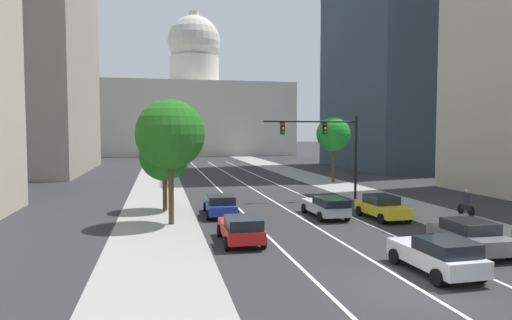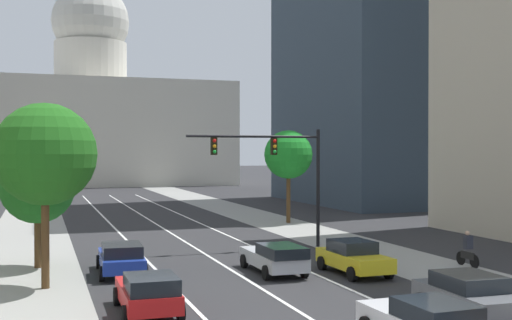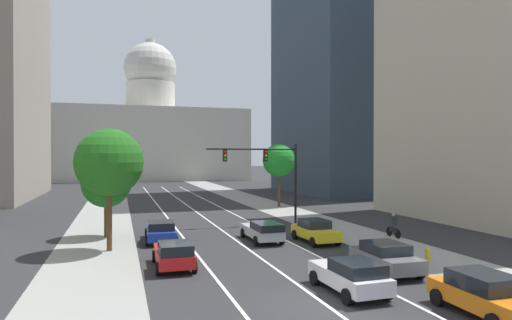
{
  "view_description": "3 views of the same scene",
  "coord_description": "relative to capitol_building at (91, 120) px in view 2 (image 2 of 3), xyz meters",
  "views": [
    {
      "loc": [
        -8.86,
        -14.41,
        5.51
      ],
      "look_at": [
        -1.78,
        18.74,
        3.43
      ],
      "focal_mm": 31.89,
      "sensor_mm": 36.0,
      "label": 1
    },
    {
      "loc": [
        -8.4,
        -14.44,
        5.47
      ],
      "look_at": [
        1.95,
        16.71,
        5.08
      ],
      "focal_mm": 45.79,
      "sensor_mm": 36.0,
      "label": 2
    },
    {
      "loc": [
        -7.63,
        -15.74,
        5.75
      ],
      "look_at": [
        1.56,
        14.37,
        5.49
      ],
      "focal_mm": 31.57,
      "sensor_mm": 36.0,
      "label": 3
    }
  ],
  "objects": [
    {
      "name": "car_blue",
      "position": [
        -4.95,
        -85.82,
        -10.25
      ],
      "size": [
        2.19,
        4.72,
        1.42
      ],
      "rotation": [
        0.0,
        0.0,
        1.53
      ],
      "color": "#1E389E",
      "rests_on": "ground"
    },
    {
      "name": "car_gray",
      "position": [
        4.95,
        -97.36,
        -10.21
      ],
      "size": [
        2.16,
        4.16,
        1.48
      ],
      "rotation": [
        0.0,
        0.0,
        1.55
      ],
      "color": "slate",
      "rests_on": "ground"
    },
    {
      "name": "capitol_building",
      "position": [
        0.0,
        0.0,
        0.0
      ],
      "size": [
        45.69,
        25.65,
        35.4
      ],
      "color": "beige",
      "rests_on": "ground"
    },
    {
      "name": "street_tree_mid_left",
      "position": [
        -8.2,
        -87.97,
        -5.62
      ],
      "size": [
        4.12,
        4.12,
        7.45
      ],
      "color": "#51381E",
      "rests_on": "ground"
    },
    {
      "name": "lane_stripe_right",
      "position": [
        3.3,
        -75.92,
        -10.98
      ],
      "size": [
        0.16,
        90.0,
        0.01
      ],
      "primitive_type": "cube",
      "color": "white",
      "rests_on": "ground"
    },
    {
      "name": "car_silver",
      "position": [
        1.65,
        -87.87,
        -10.25
      ],
      "size": [
        1.99,
        4.73,
        1.39
      ],
      "rotation": [
        0.0,
        0.0,
        1.57
      ],
      "color": "#B2B5BA",
      "rests_on": "ground"
    },
    {
      "name": "street_tree_mid_right",
      "position": [
        9.87,
        -68.32,
        -5.72
      ],
      "size": [
        3.75,
        3.75,
        7.17
      ],
      "color": "#51381E",
      "rests_on": "ground"
    },
    {
      "name": "lane_stripe_center",
      "position": [
        0.0,
        -75.92,
        -10.98
      ],
      "size": [
        0.16,
        90.0,
        0.01
      ],
      "primitive_type": "cube",
      "color": "white",
      "rests_on": "ground"
    },
    {
      "name": "ground_plane",
      "position": [
        0.0,
        -60.92,
        -10.99
      ],
      "size": [
        400.0,
        400.0,
        0.0
      ],
      "primitive_type": "plane",
      "color": "#2B2B2D"
    },
    {
      "name": "car_yellow",
      "position": [
        4.94,
        -89.07,
        -10.22
      ],
      "size": [
        2.08,
        4.34,
        1.5
      ],
      "rotation": [
        0.0,
        0.0,
        1.6
      ],
      "color": "yellow",
      "rests_on": "ground"
    },
    {
      "name": "cyclist",
      "position": [
        10.97,
        -89.12,
        -10.14
      ],
      "size": [
        0.36,
        1.7,
        1.72
      ],
      "rotation": [
        0.0,
        0.0,
        1.57
      ],
      "color": "black",
      "rests_on": "ground"
    },
    {
      "name": "car_red",
      "position": [
        -4.95,
        -93.46,
        -10.24
      ],
      "size": [
        2.02,
        4.21,
        1.44
      ],
      "rotation": [
        0.0,
        0.0,
        1.56
      ],
      "color": "red",
      "rests_on": "ground"
    },
    {
      "name": "lane_stripe_left",
      "position": [
        -3.3,
        -75.92,
        -10.98
      ],
      "size": [
        0.16,
        90.0,
        0.01
      ],
      "primitive_type": "cube",
      "color": "white",
      "rests_on": "ground"
    },
    {
      "name": "street_tree_near_left",
      "position": [
        -8.5,
        -82.97,
        -7.15
      ],
      "size": [
        3.5,
        3.5,
        5.61
      ],
      "color": "#51381E",
      "rests_on": "ground"
    },
    {
      "name": "sidewalk_left",
      "position": [
        -9.04,
        -65.92,
        -10.99
      ],
      "size": [
        4.9,
        130.0,
        0.01
      ],
      "primitive_type": "cube",
      "color": "gray",
      "rests_on": "ground"
    },
    {
      "name": "traffic_signal_mast",
      "position": [
        4.45,
        -80.73,
        -6.08
      ],
      "size": [
        7.88,
        0.39,
        6.79
      ],
      "color": "black",
      "rests_on": "ground"
    },
    {
      "name": "sidewalk_right",
      "position": [
        9.04,
        -65.92,
        -10.99
      ],
      "size": [
        4.9,
        130.0,
        0.01
      ],
      "primitive_type": "cube",
      "color": "gray",
      "rests_on": "ground"
    }
  ]
}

